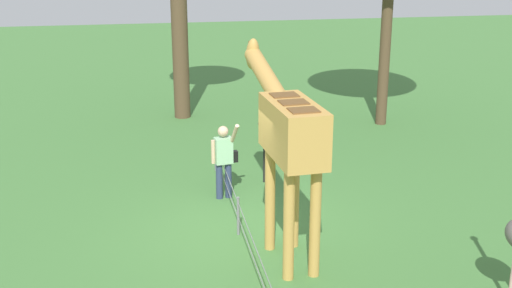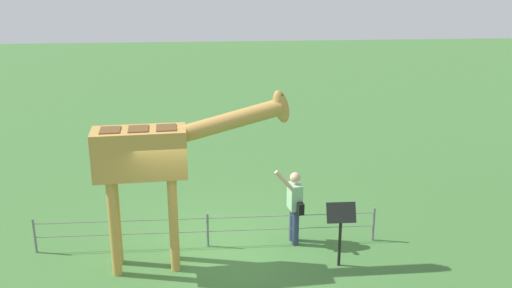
# 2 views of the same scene
# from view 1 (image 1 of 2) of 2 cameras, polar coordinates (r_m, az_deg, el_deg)

# --- Properties ---
(ground_plane) EXTENTS (60.00, 60.00, 0.00)m
(ground_plane) POSITION_cam_1_polar(r_m,az_deg,el_deg) (12.39, -0.40, -7.76)
(ground_plane) COLOR #427538
(giraffe) EXTENTS (3.71, 0.83, 3.46)m
(giraffe) POSITION_cam_1_polar(r_m,az_deg,el_deg) (10.84, 2.75, 1.04)
(giraffe) COLOR #C69347
(giraffe) RESTS_ON ground_plane
(visitor) EXTENTS (0.62, 0.57, 1.73)m
(visitor) POSITION_cam_1_polar(r_m,az_deg,el_deg) (13.66, -2.79, -1.17)
(visitor) COLOR navy
(visitor) RESTS_ON ground_plane
(info_sign) EXTENTS (0.56, 0.21, 1.32)m
(info_sign) POSITION_cam_1_polar(r_m,az_deg,el_deg) (14.50, 0.74, 0.19)
(info_sign) COLOR black
(info_sign) RESTS_ON ground_plane
(wire_fence) EXTENTS (7.05, 0.05, 0.75)m
(wire_fence) POSITION_cam_1_polar(r_m,az_deg,el_deg) (12.18, -1.56, -6.13)
(wire_fence) COLOR slate
(wire_fence) RESTS_ON ground_plane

